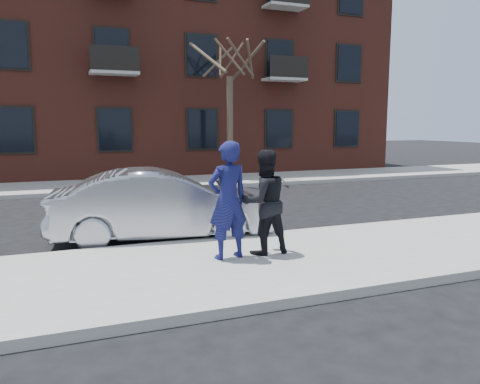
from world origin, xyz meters
name	(u,v)px	position (x,y,z in m)	size (l,w,h in m)	color
ground	(203,271)	(0.00, 0.00, 0.00)	(100.00, 100.00, 0.00)	black
near_sidewalk	(207,271)	(0.00, -0.25, 0.07)	(50.00, 3.50, 0.15)	gray
near_curb	(180,244)	(0.00, 1.55, 0.07)	(50.00, 0.10, 0.15)	#999691
far_sidewalk	(119,185)	(0.00, 11.25, 0.07)	(50.00, 3.50, 0.15)	gray
far_curb	(126,191)	(0.00, 9.45, 0.07)	(50.00, 0.10, 0.15)	#999691
apartment_building	(138,52)	(2.00, 18.00, 6.16)	(24.30, 10.30, 12.30)	#5F271D
street_tree	(230,46)	(4.50, 11.00, 5.52)	(3.60, 3.60, 6.80)	#3D3124
silver_sedan	(162,205)	(-0.18, 2.33, 0.75)	(1.58, 4.53, 1.49)	#999BA3
man_hoodie	(228,200)	(0.48, 0.07, 1.15)	(0.80, 0.60, 2.01)	navy
man_peacoat	(264,202)	(1.17, 0.13, 1.07)	(0.93, 0.74, 1.84)	black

